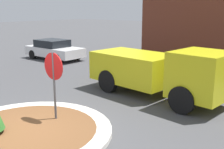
# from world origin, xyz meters

# --- Properties ---
(ground_plane) EXTENTS (120.00, 120.00, 0.00)m
(ground_plane) POSITION_xyz_m (0.00, 0.00, 0.00)
(ground_plane) COLOR #474749
(traffic_island) EXTENTS (4.86, 4.86, 0.14)m
(traffic_island) POSITION_xyz_m (0.00, 0.00, 0.07)
(traffic_island) COLOR beige
(traffic_island) RESTS_ON ground_plane
(stop_sign) EXTENTS (0.83, 0.07, 2.23)m
(stop_sign) POSITION_xyz_m (-0.01, 1.06, 1.56)
(stop_sign) COLOR #4C4C51
(stop_sign) RESTS_ON ground_plane
(utility_truck) EXTENTS (5.87, 2.50, 2.04)m
(utility_truck) POSITION_xyz_m (1.04, 5.36, 1.08)
(utility_truck) COLOR gold
(utility_truck) RESTS_ON ground_plane
(parked_sedan_white) EXTENTS (4.32, 2.00, 1.35)m
(parked_sedan_white) POSITION_xyz_m (-8.90, 8.12, 0.69)
(parked_sedan_white) COLOR silver
(parked_sedan_white) RESTS_ON ground_plane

